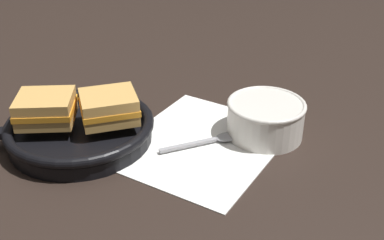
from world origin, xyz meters
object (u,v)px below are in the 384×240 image
(sandwich_near_left, at_px, (109,107))
(skillet, at_px, (79,130))
(sandwich_near_right, at_px, (46,108))
(soup_bowl, at_px, (266,117))
(spoon, at_px, (217,139))

(sandwich_near_left, bearing_deg, skillet, 131.60)
(sandwich_near_left, xyz_separation_m, sandwich_near_right, (-0.07, 0.08, 0.00))
(skillet, bearing_deg, soup_bowl, -48.24)
(soup_bowl, bearing_deg, spoon, 145.13)
(soup_bowl, distance_m, sandwich_near_left, 0.27)
(soup_bowl, bearing_deg, sandwich_near_left, 131.79)
(skillet, bearing_deg, sandwich_near_left, -48.40)
(spoon, bearing_deg, sandwich_near_left, 155.44)
(skillet, distance_m, sandwich_near_left, 0.07)
(soup_bowl, distance_m, skillet, 0.32)
(spoon, xyz_separation_m, skillet, (-0.14, 0.19, 0.01))
(skillet, relative_size, sandwich_near_left, 2.49)
(spoon, height_order, skillet, skillet)
(skillet, height_order, sandwich_near_right, sandwich_near_right)
(soup_bowl, distance_m, spoon, 0.09)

